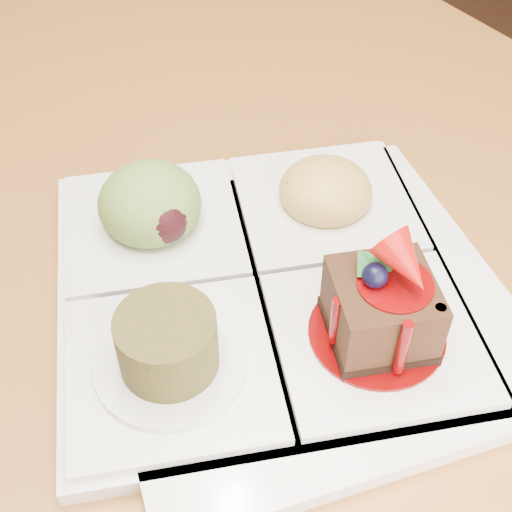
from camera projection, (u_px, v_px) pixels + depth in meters
dining_table at (37, 241)px, 0.62m from camera, size 1.00×1.80×0.75m
sampler_plate at (253, 267)px, 0.48m from camera, size 0.34×0.34×0.10m
second_plate at (304, 304)px, 0.47m from camera, size 0.32×0.32×0.01m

